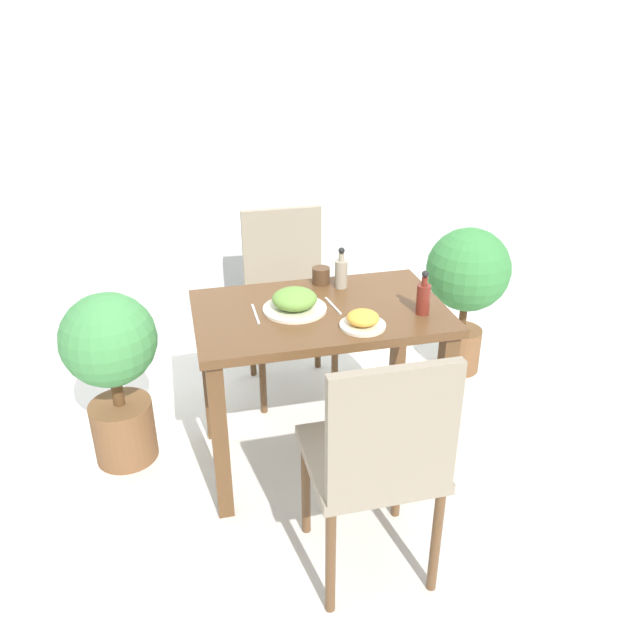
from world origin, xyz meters
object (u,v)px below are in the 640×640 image
chair_far (287,291)px  sauce_bottle (341,272)px  potted_plant_left (113,364)px  potted_plant_right (467,281)px  drink_cup (321,276)px  side_plate (363,320)px  chair_near (378,457)px  condiment_bottle (423,297)px  food_plate (295,301)px

chair_far → sauce_bottle: (0.15, -0.46, 0.27)m
potted_plant_left → potted_plant_right: (1.76, 0.35, 0.05)m
drink_cup → side_plate: bearing=-83.1°
chair_near → potted_plant_right: 1.53m
sauce_bottle → potted_plant_right: (0.78, 0.36, -0.27)m
chair_near → potted_plant_left: 1.23m
chair_near → potted_plant_right: bearing=-126.1°
chair_far → side_plate: 0.88m
drink_cup → condiment_bottle: 0.49m
food_plate → potted_plant_right: bearing=27.8°
chair_far → drink_cup: size_ratio=12.00×
chair_far → side_plate: size_ratio=5.26×
side_plate → drink_cup: (-0.05, 0.44, 0.01)m
chair_near → food_plate: size_ratio=3.63×
chair_near → potted_plant_right: size_ratio=1.14×
drink_cup → potted_plant_left: (-0.90, -0.05, -0.29)m
chair_far → food_plate: bearing=-98.1°
chair_near → chair_far: same height
food_plate → side_plate: food_plate is taller
potted_plant_left → food_plate: bearing=-14.3°
condiment_bottle → potted_plant_right: (0.54, 0.68, -0.27)m
condiment_bottle → potted_plant_right: 0.91m
drink_cup → potted_plant_right: (0.86, 0.30, -0.24)m
sauce_bottle → condiment_bottle: same height
chair_far → potted_plant_left: size_ratio=1.17×
chair_near → potted_plant_left: size_ratio=1.17×
side_plate → potted_plant_left: bearing=157.9°
side_plate → chair_near: bearing=-101.0°
side_plate → drink_cup: 0.44m
food_plate → sauce_bottle: bearing=36.5°
food_plate → potted_plant_left: bearing=165.7°
chair_near → potted_plant_right: (0.90, 1.23, 0.00)m
chair_far → drink_cup: (0.07, -0.40, 0.24)m
chair_near → side_plate: chair_near is taller
sauce_bottle → side_plate: bearing=-93.1°
potted_plant_left → potted_plant_right: 1.79m
food_plate → drink_cup: 0.29m
condiment_bottle → chair_near: bearing=-122.9°
food_plate → drink_cup: (0.16, 0.24, -0.00)m
side_plate → drink_cup: size_ratio=2.28×
drink_cup → condiment_bottle: bearing=-50.7°
chair_near → drink_cup: bearing=-92.7°
side_plate → sauce_bottle: sauce_bottle is taller
sauce_bottle → potted_plant_left: bearing=179.4°
chair_near → potted_plant_right: chair_near is taller
food_plate → sauce_bottle: size_ratio=1.41×
sauce_bottle → potted_plant_left: 1.02m
chair_far → potted_plant_left: (-0.83, -0.45, -0.05)m
drink_cup → potted_plant_left: size_ratio=0.10×
side_plate → drink_cup: bearing=96.9°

